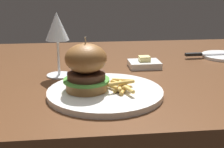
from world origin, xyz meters
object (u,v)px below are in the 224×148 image
at_px(butter_dish, 144,63).
at_px(table_knife, 210,54).
at_px(burger_sandwich, 86,67).
at_px(bread_plate, 223,56).
at_px(main_plate, 105,92).
at_px(wine_glass, 57,29).

bearing_deg(butter_dish, table_knife, 19.86).
distance_m(burger_sandwich, bread_plate, 0.61).
bearing_deg(main_plate, butter_dish, 58.29).
bearing_deg(bread_plate, burger_sandwich, -146.68).
bearing_deg(table_knife, wine_glass, -163.11).
bearing_deg(bread_plate, butter_dish, -162.91).
distance_m(wine_glass, butter_dish, 0.30).
xyz_separation_m(main_plate, butter_dish, (0.15, 0.24, 0.00)).
relative_size(wine_glass, bread_plate, 1.19).
bearing_deg(main_plate, table_knife, 39.20).
distance_m(burger_sandwich, table_knife, 0.56).
height_order(main_plate, table_knife, table_knife).
xyz_separation_m(burger_sandwich, wine_glass, (-0.07, 0.17, 0.06)).
relative_size(main_plate, table_knife, 1.22).
height_order(main_plate, wine_glass, wine_glass).
bearing_deg(burger_sandwich, butter_dish, 50.80).
xyz_separation_m(main_plate, wine_glass, (-0.12, 0.17, 0.13)).
height_order(burger_sandwich, bread_plate, burger_sandwich).
distance_m(bread_plate, table_knife, 0.05).
bearing_deg(main_plate, wine_glass, 123.99).
bearing_deg(butter_dish, wine_glass, -166.14).
height_order(wine_glass, table_knife, wine_glass).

